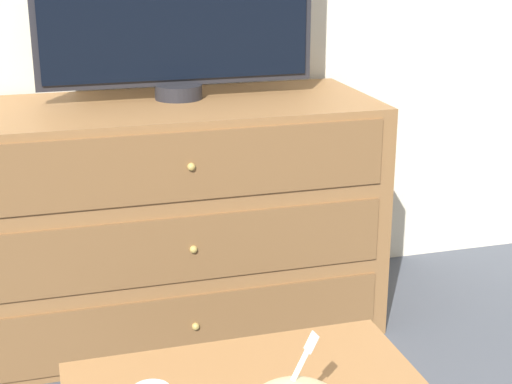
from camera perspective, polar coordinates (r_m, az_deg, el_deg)
ground_plane at (r=3.06m, az=-7.97°, el=-6.84°), size 12.00×12.00×0.00m
dresser at (r=2.63m, az=-5.85°, el=-1.86°), size 1.31×0.59×0.78m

